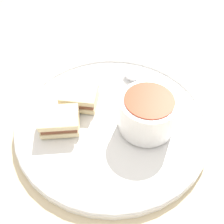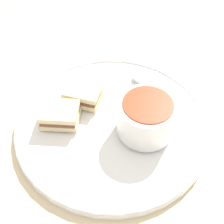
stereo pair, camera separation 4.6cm
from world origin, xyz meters
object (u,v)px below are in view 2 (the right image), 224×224
object	(u,v)px
spoon	(141,81)
sandwich_half_near	(83,94)
sandwich_half_far	(60,115)
soup_bowl	(146,117)

from	to	relation	value
spoon	sandwich_half_near	bearing A→B (deg)	85.92
sandwich_half_near	spoon	bearing A→B (deg)	-3.17
sandwich_half_far	sandwich_half_near	bearing A→B (deg)	27.80
soup_bowl	spoon	world-z (taller)	soup_bowl
soup_bowl	sandwich_half_near	size ratio (longest dim) A/B	1.16
soup_bowl	sandwich_half_far	size ratio (longest dim) A/B	1.17
sandwich_half_near	sandwich_half_far	distance (m)	0.06
soup_bowl	sandwich_half_far	xyz separation A→B (m)	(-0.13, 0.08, -0.02)
soup_bowl	spoon	distance (m)	0.12
soup_bowl	sandwich_half_near	xyz separation A→B (m)	(-0.07, 0.11, -0.02)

